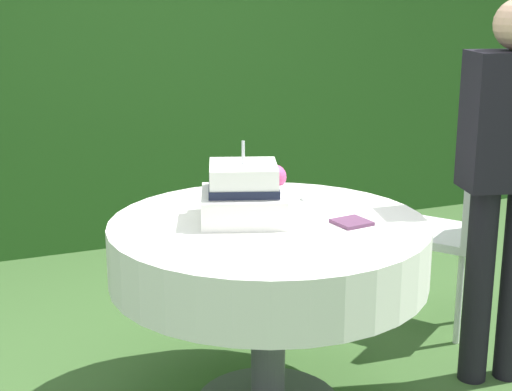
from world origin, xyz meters
TOP-DOWN VIEW (x-y plane):
  - foliage_hedge at (0.00, 2.47)m, footprint 6.96×0.60m
  - cake_table at (0.00, 0.00)m, footprint 1.22×1.22m
  - wedding_cake at (-0.07, 0.07)m, footprint 0.41×0.40m
  - serving_plate_near at (0.18, 0.43)m, footprint 0.13×0.13m
  - serving_plate_far at (0.29, 0.22)m, footprint 0.10×0.10m
  - napkin_stack at (0.28, -0.14)m, footprint 0.14×0.14m
  - garden_chair at (1.14, 0.34)m, footprint 0.56×0.56m
  - standing_person at (0.98, -0.15)m, footprint 0.40×0.28m

SIDE VIEW (x-z plane):
  - garden_chair at x=1.14m, z-range 0.10..0.99m
  - cake_table at x=0.00m, z-range 0.26..1.04m
  - serving_plate_near at x=0.18m, z-range 0.78..0.79m
  - serving_plate_far at x=0.29m, z-range 0.78..0.79m
  - napkin_stack at x=0.28m, z-range 0.78..0.79m
  - wedding_cake at x=-0.07m, z-range 0.73..1.03m
  - standing_person at x=0.98m, z-range 0.13..1.73m
  - foliage_hedge at x=0.00m, z-range 0.00..2.63m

